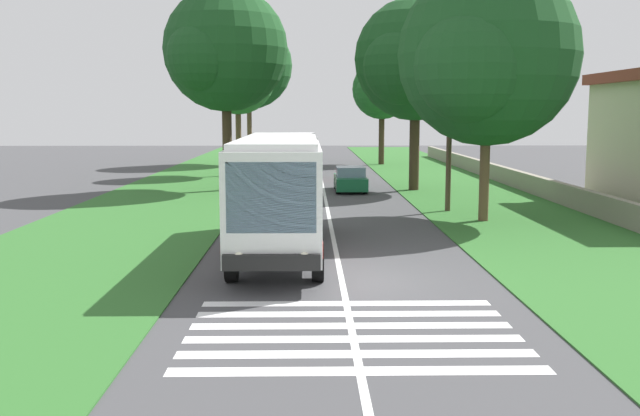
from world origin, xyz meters
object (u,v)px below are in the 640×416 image
object	(u,v)px
roadside_tree_left_2	(223,52)
utility_pole	(450,109)
roadside_tree_right_0	(483,60)
trailing_car_2	(296,161)
roadside_tree_right_2	(380,91)
trailing_car_0	(350,180)
trailing_car_1	(298,170)
roadside_tree_left_1	(246,68)
roadside_tree_left_0	(236,79)
roadside_tree_right_1	(413,62)
trailing_car_3	(299,156)
coach_bus	(280,187)

from	to	relation	value
roadside_tree_left_2	utility_pole	xyz separation A→B (m)	(-9.08, -11.16, -3.24)
roadside_tree_right_0	trailing_car_2	bearing A→B (deg)	16.30
roadside_tree_right_0	roadside_tree_right_2	distance (m)	32.82
trailing_car_0	roadside_tree_right_0	xyz separation A→B (m)	(-11.56, -4.70, 5.95)
trailing_car_1	roadside_tree_left_1	xyz separation A→B (m)	(14.38, 4.60, 7.64)
trailing_car_0	roadside_tree_left_0	size ratio (longest dim) A/B	0.45
trailing_car_0	roadside_tree_right_1	distance (m)	7.57
trailing_car_3	roadside_tree_right_0	world-z (taller)	roadside_tree_right_0
trailing_car_2	roadside_tree_right_2	size ratio (longest dim) A/B	0.48
roadside_tree_left_2	roadside_tree_right_1	size ratio (longest dim) A/B	1.05
roadside_tree_left_0	roadside_tree_left_1	xyz separation A→B (m)	(11.19, 0.20, 1.44)
roadside_tree_right_2	utility_pole	distance (m)	29.95
coach_bus	trailing_car_3	distance (m)	41.34
trailing_car_1	roadside_tree_left_0	xyz separation A→B (m)	(3.19, 4.40, 6.20)
trailing_car_2	trailing_car_3	distance (m)	6.92
trailing_car_0	trailing_car_2	distance (m)	16.43
trailing_car_1	utility_pole	world-z (taller)	utility_pole
trailing_car_2	roadside_tree_left_0	world-z (taller)	roadside_tree_left_0
roadside_tree_left_2	roadside_tree_right_1	distance (m)	10.77
trailing_car_1	roadside_tree_right_2	world-z (taller)	roadside_tree_right_2
roadside_tree_right_0	roadside_tree_left_0	bearing A→B (deg)	29.25
roadside_tree_left_0	roadside_tree_left_2	bearing A→B (deg)	-178.23
roadside_tree_left_2	trailing_car_3	bearing A→B (deg)	-9.90
trailing_car_3	roadside_tree_right_2	distance (m)	9.22
roadside_tree_left_0	roadside_tree_right_0	size ratio (longest dim) A/B	0.92
coach_bus	roadside_tree_left_1	size ratio (longest dim) A/B	0.92
roadside_tree_left_0	roadside_tree_right_2	bearing A→B (deg)	-45.76
trailing_car_1	trailing_car_3	size ratio (longest dim) A/B	1.00
roadside_tree_left_2	roadside_tree_right_2	xyz separation A→B (m)	(20.82, -11.01, -1.56)
trailing_car_0	utility_pole	distance (m)	10.31
coach_bus	trailing_car_1	size ratio (longest dim) A/B	2.60
trailing_car_2	trailing_car_3	world-z (taller)	same
roadside_tree_left_2	roadside_tree_right_2	world-z (taller)	roadside_tree_left_2
roadside_tree_right_0	roadside_tree_right_2	size ratio (longest dim) A/B	1.16
trailing_car_1	trailing_car_2	bearing A→B (deg)	1.75
trailing_car_1	roadside_tree_right_0	bearing A→B (deg)	-157.25
trailing_car_2	roadside_tree_right_0	distance (m)	29.40
trailing_car_2	roadside_tree_left_1	size ratio (longest dim) A/B	0.35
trailing_car_2	roadside_tree_left_0	distance (m)	9.47
trailing_car_0	roadside_tree_right_0	world-z (taller)	roadside_tree_right_0
roadside_tree_right_0	utility_pole	xyz separation A→B (m)	(2.91, 0.74, -1.98)
trailing_car_3	utility_pole	distance (m)	32.70
trailing_car_0	roadside_tree_left_2	distance (m)	10.21
roadside_tree_left_0	trailing_car_2	bearing A→B (deg)	-35.23
roadside_tree_left_1	roadside_tree_right_1	bearing A→B (deg)	-151.84
trailing_car_3	roadside_tree_left_2	xyz separation A→B (m)	(-22.56, 3.94, 7.22)
roadside_tree_right_0	utility_pole	world-z (taller)	roadside_tree_right_0
roadside_tree_left_2	roadside_tree_right_0	bearing A→B (deg)	-135.20
coach_bus	roadside_tree_left_2	size ratio (longest dim) A/B	0.97
roadside_tree_right_1	utility_pole	world-z (taller)	roadside_tree_right_1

